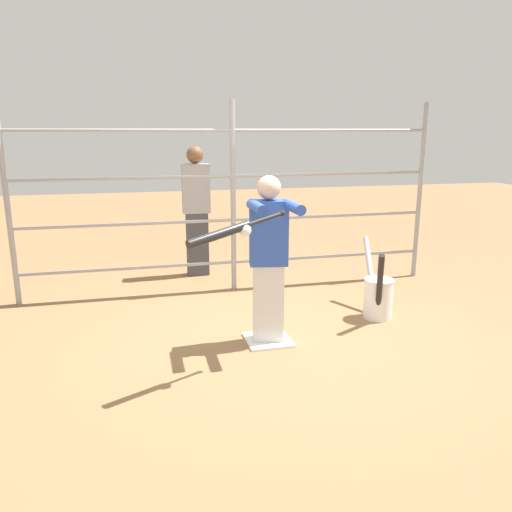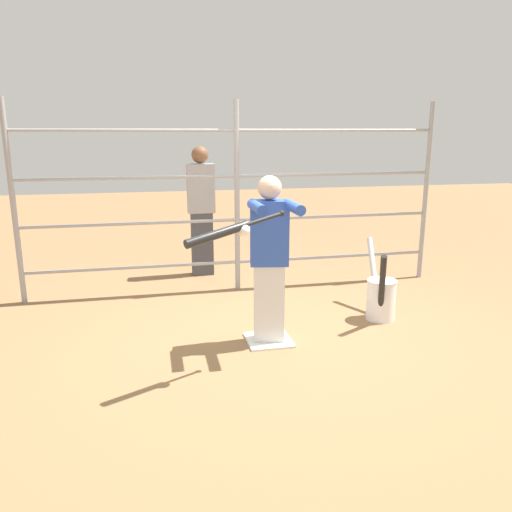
% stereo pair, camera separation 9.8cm
% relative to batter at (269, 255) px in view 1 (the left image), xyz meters
% --- Properties ---
extents(ground_plane, '(24.00, 24.00, 0.00)m').
position_rel_batter_xyz_m(ground_plane, '(0.00, -0.02, -0.81)').
color(ground_plane, olive).
extents(home_plate, '(0.40, 0.40, 0.02)m').
position_rel_batter_xyz_m(home_plate, '(0.00, -0.02, -0.80)').
color(home_plate, white).
rests_on(home_plate, ground).
extents(fence_backstop, '(4.90, 0.06, 2.21)m').
position_rel_batter_xyz_m(fence_backstop, '(0.00, -1.62, 0.29)').
color(fence_backstop, '#939399').
rests_on(fence_backstop, ground).
extents(batter, '(0.38, 0.55, 1.50)m').
position_rel_batter_xyz_m(batter, '(0.00, 0.00, 0.00)').
color(batter, silver).
rests_on(batter, ground).
extents(baseball_bat_swinging, '(0.82, 0.42, 0.19)m').
position_rel_batter_xyz_m(baseball_bat_swinging, '(0.47, 0.61, 0.35)').
color(baseball_bat_swinging, black).
extents(softball_in_flight, '(0.10, 0.10, 0.10)m').
position_rel_batter_xyz_m(softball_in_flight, '(0.33, 0.55, 0.34)').
color(softball_in_flight, white).
extents(bat_bucket, '(0.35, 0.98, 0.75)m').
position_rel_batter_xyz_m(bat_bucket, '(-1.24, -0.33, -0.58)').
color(bat_bucket, white).
rests_on(bat_bucket, ground).
extents(bystander_behind_fence, '(0.35, 0.22, 1.68)m').
position_rel_batter_xyz_m(bystander_behind_fence, '(0.34, -2.35, 0.06)').
color(bystander_behind_fence, '#3F3F47').
rests_on(bystander_behind_fence, ground).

